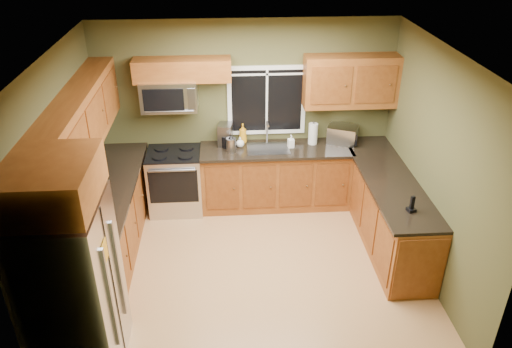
{
  "coord_description": "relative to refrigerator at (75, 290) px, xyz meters",
  "views": [
    {
      "loc": [
        -0.3,
        -4.92,
        4.04
      ],
      "look_at": [
        0.05,
        0.35,
        1.15
      ],
      "focal_mm": 35.0,
      "sensor_mm": 36.0,
      "label": 1
    }
  ],
  "objects": [
    {
      "name": "kettle",
      "position": [
        1.51,
        2.71,
        0.15
      ],
      "size": [
        0.16,
        0.16,
        0.25
      ],
      "color": "#B7B7BC",
      "rests_on": "countertop_back"
    },
    {
      "name": "soap_bottle_b",
      "position": [
        2.37,
        2.8,
        0.13
      ],
      "size": [
        0.1,
        0.1,
        0.19
      ],
      "primitive_type": "imported",
      "rotation": [
        0.0,
        0.0,
        0.14
      ],
      "color": "white",
      "rests_on": "countertop_back"
    },
    {
      "name": "left_wall",
      "position": [
        -0.36,
        1.3,
        0.45
      ],
      "size": [
        0.0,
        3.6,
        3.6
      ],
      "primitive_type": "plane",
      "rotation": [
        1.57,
        0.0,
        1.57
      ],
      "color": "#494827",
      "rests_on": "ground"
    },
    {
      "name": "paper_towel_roll",
      "position": [
        2.7,
        2.91,
        0.2
      ],
      "size": [
        0.17,
        0.17,
        0.34
      ],
      "color": "white",
      "rests_on": "countertop_back"
    },
    {
      "name": "base_cabinets_left",
      "position": [
        -0.06,
        1.78,
        -0.45
      ],
      "size": [
        0.6,
        2.65,
        0.9
      ],
      "primitive_type": "cube",
      "color": "brown",
      "rests_on": "ground"
    },
    {
      "name": "soap_bottle_a",
      "position": [
        1.69,
        3.0,
        0.19
      ],
      "size": [
        0.12,
        0.12,
        0.29
      ],
      "primitive_type": "imported",
      "rotation": [
        0.0,
        0.0,
        -0.04
      ],
      "color": "orange",
      "rests_on": "countertop_back"
    },
    {
      "name": "range",
      "position": [
        0.69,
        2.77,
        -0.43
      ],
      "size": [
        0.76,
        0.69,
        0.94
      ],
      "color": "#B7B7BC",
      "rests_on": "ground"
    },
    {
      "name": "sink",
      "position": [
        2.04,
        2.79,
        0.05
      ],
      "size": [
        0.6,
        0.42,
        0.36
      ],
      "color": "slate",
      "rests_on": "countertop_back"
    },
    {
      "name": "base_cabinets_peninsula",
      "position": [
        3.54,
        1.84,
        -0.45
      ],
      "size": [
        0.6,
        2.52,
        0.9
      ],
      "color": "brown",
      "rests_on": "ground"
    },
    {
      "name": "window",
      "position": [
        2.04,
        3.08,
        0.65
      ],
      "size": [
        1.12,
        0.03,
        1.02
      ],
      "color": "white",
      "rests_on": "back_wall"
    },
    {
      "name": "countertop_peninsula",
      "position": [
        3.51,
        1.85,
        0.02
      ],
      "size": [
        0.65,
        2.5,
        0.04
      ],
      "primitive_type": "cube",
      "color": "black",
      "rests_on": "base_cabinets_peninsula"
    },
    {
      "name": "upper_cabinet_over_fridge",
      "position": [
        -0.0,
        0.0,
        1.13
      ],
      "size": [
        0.72,
        0.9,
        0.38
      ],
      "primitive_type": "cube",
      "color": "brown",
      "rests_on": "left_wall"
    },
    {
      "name": "ceiling",
      "position": [
        1.74,
        1.3,
        1.8
      ],
      "size": [
        4.2,
        4.2,
        0.0
      ],
      "primitive_type": "plane",
      "rotation": [
        3.14,
        0.0,
        0.0
      ],
      "color": "white",
      "rests_on": "back_wall"
    },
    {
      "name": "toaster_oven",
      "position": [
        3.14,
        2.91,
        0.17
      ],
      "size": [
        0.49,
        0.45,
        0.25
      ],
      "color": "#B7B7BC",
      "rests_on": "countertop_back"
    },
    {
      "name": "countertop_back",
      "position": [
        2.15,
        2.78,
        0.02
      ],
      "size": [
        2.17,
        0.65,
        0.04
      ],
      "primitive_type": "cube",
      "color": "black",
      "rests_on": "base_cabinets_back"
    },
    {
      "name": "coffee_maker",
      "position": [
        1.44,
        2.94,
        0.19
      ],
      "size": [
        0.23,
        0.28,
        0.32
      ],
      "color": "slate",
      "rests_on": "countertop_back"
    },
    {
      "name": "microwave",
      "position": [
        0.69,
        2.91,
        0.83
      ],
      "size": [
        0.76,
        0.41,
        0.42
      ],
      "color": "#B7B7BC",
      "rests_on": "back_wall"
    },
    {
      "name": "upper_cabinets_left",
      "position": [
        -0.2,
        1.78,
        0.96
      ],
      "size": [
        0.33,
        2.65,
        0.72
      ],
      "primitive_type": "cube",
      "color": "brown",
      "rests_on": "left_wall"
    },
    {
      "name": "soap_bottle_c",
      "position": [
        1.64,
        2.86,
        0.11
      ],
      "size": [
        0.12,
        0.12,
        0.15
      ],
      "primitive_type": "imported",
      "rotation": [
        0.0,
        0.0,
        -0.07
      ],
      "color": "white",
      "rests_on": "countertop_back"
    },
    {
      "name": "back_wall",
      "position": [
        1.74,
        3.1,
        0.45
      ],
      "size": [
        4.2,
        0.0,
        4.2
      ],
      "primitive_type": "plane",
      "rotation": [
        1.57,
        0.0,
        0.0
      ],
      "color": "#494827",
      "rests_on": "ground"
    },
    {
      "name": "floor",
      "position": [
        1.74,
        1.3,
        -0.9
      ],
      "size": [
        4.2,
        4.2,
        0.0
      ],
      "primitive_type": "plane",
      "color": "#B68250",
      "rests_on": "ground"
    },
    {
      "name": "upper_cabinets_back_right",
      "position": [
        3.19,
        2.94,
        0.96
      ],
      "size": [
        1.3,
        0.33,
        0.72
      ],
      "primitive_type": "cube",
      "color": "brown",
      "rests_on": "back_wall"
    },
    {
      "name": "cordless_phone",
      "position": [
        3.52,
        1.03,
        0.1
      ],
      "size": [
        0.11,
        0.11,
        0.2
      ],
      "color": "black",
      "rests_on": "countertop_peninsula"
    },
    {
      "name": "right_wall",
      "position": [
        3.84,
        1.3,
        0.45
      ],
      "size": [
        0.0,
        3.6,
        3.6
      ],
      "primitive_type": "plane",
      "rotation": [
        1.57,
        0.0,
        -1.57
      ],
      "color": "#494827",
      "rests_on": "ground"
    },
    {
      "name": "refrigerator",
      "position": [
        0.0,
        0.0,
        0.0
      ],
      "size": [
        0.74,
        0.9,
        1.8
      ],
      "color": "#B7B7BC",
      "rests_on": "ground"
    },
    {
      "name": "base_cabinets_back",
      "position": [
        2.15,
        2.8,
        -0.45
      ],
      "size": [
        2.17,
        0.6,
        0.9
      ],
      "primitive_type": "cube",
      "color": "brown",
      "rests_on": "ground"
    },
    {
      "name": "upper_cabinets_back_left",
      "position": [
        0.89,
        2.94,
        1.17
      ],
      "size": [
        1.3,
        0.33,
        0.3
      ],
      "primitive_type": "cube",
      "color": "brown",
      "rests_on": "back_wall"
    },
    {
      "name": "countertop_left",
      "position": [
        -0.04,
        1.78,
        0.02
      ],
      "size": [
        0.65,
        2.65,
        0.04
      ],
      "primitive_type": "cube",
      "color": "black",
      "rests_on": "base_cabinets_left"
    },
    {
      "name": "front_wall",
      "position": [
        1.74,
        -0.5,
        0.45
      ],
      "size": [
        4.2,
        0.0,
        4.2
      ],
      "primitive_type": "plane",
      "rotation": [
        -1.57,
        0.0,
        0.0
      ],
      "color": "#494827",
      "rests_on": "ground"
    }
  ]
}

